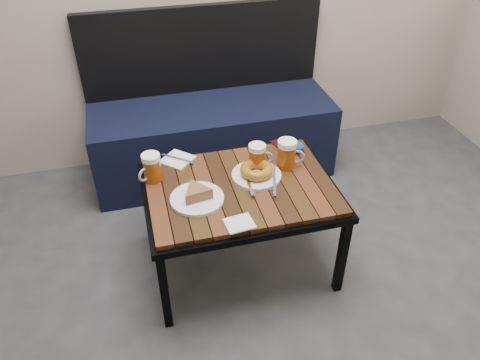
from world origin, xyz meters
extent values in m
cube|color=black|center=(0.21, 1.74, 0.23)|extent=(1.40, 0.50, 0.45)
cube|color=black|center=(0.21, 1.97, 0.70)|extent=(1.40, 0.05, 0.50)
cube|color=black|center=(-0.22, 0.66, 0.21)|extent=(0.04, 0.03, 0.42)
cube|color=black|center=(0.56, 0.66, 0.21)|extent=(0.03, 0.03, 0.42)
cube|color=black|center=(-0.22, 1.22, 0.21)|extent=(0.04, 0.04, 0.42)
cube|color=black|center=(0.56, 1.22, 0.21)|extent=(0.03, 0.04, 0.42)
cube|color=black|center=(0.17, 0.94, 0.43)|extent=(0.84, 0.62, 0.03)
cube|color=#3A1C0D|center=(0.17, 0.94, 0.46)|extent=(0.80, 0.58, 0.02)
cylinder|color=#903C0B|center=(-0.19, 1.08, 0.53)|extent=(0.11, 0.11, 0.11)
cylinder|color=white|center=(-0.19, 1.08, 0.59)|extent=(0.08, 0.08, 0.02)
torus|color=#8C999E|center=(-0.23, 1.05, 0.53)|extent=(0.06, 0.05, 0.07)
cylinder|color=#903C0B|center=(0.28, 1.04, 0.52)|extent=(0.08, 0.08, 0.10)
cylinder|color=white|center=(0.28, 1.04, 0.59)|extent=(0.08, 0.08, 0.02)
torus|color=#8C999E|center=(0.32, 1.04, 0.52)|extent=(0.06, 0.01, 0.06)
cylinder|color=#903C0B|center=(0.41, 1.02, 0.53)|extent=(0.10, 0.10, 0.11)
cylinder|color=white|center=(0.41, 1.02, 0.60)|extent=(0.09, 0.09, 0.03)
torus|color=#8C999E|center=(0.46, 1.01, 0.53)|extent=(0.07, 0.03, 0.07)
cylinder|color=white|center=(-0.03, 0.89, 0.48)|extent=(0.23, 0.23, 0.02)
cylinder|color=white|center=(0.26, 0.98, 0.48)|extent=(0.22, 0.22, 0.01)
torus|color=#7F480B|center=(0.26, 0.98, 0.51)|extent=(0.15, 0.15, 0.05)
cube|color=#A5A8AD|center=(0.32, 0.92, 0.49)|extent=(0.08, 0.23, 0.00)
cube|color=#A5A8AD|center=(0.21, 0.92, 0.49)|extent=(0.02, 0.17, 0.00)
cube|color=white|center=(-0.06, 1.20, 0.48)|extent=(0.18, 0.18, 0.01)
cube|color=#A5A8AD|center=(-0.06, 1.20, 0.48)|extent=(0.14, 0.12, 0.00)
cube|color=white|center=(0.11, 0.70, 0.48)|extent=(0.12, 0.11, 0.01)
cube|color=black|center=(0.01, 0.84, 0.47)|extent=(0.13, 0.13, 0.01)
cube|color=black|center=(0.46, 1.20, 0.47)|extent=(0.12, 0.14, 0.01)
ellipsoid|color=navy|center=(0.48, 1.14, 0.50)|extent=(0.14, 0.12, 0.05)
camera|label=1|loc=(-0.24, -0.63, 1.70)|focal=35.00mm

